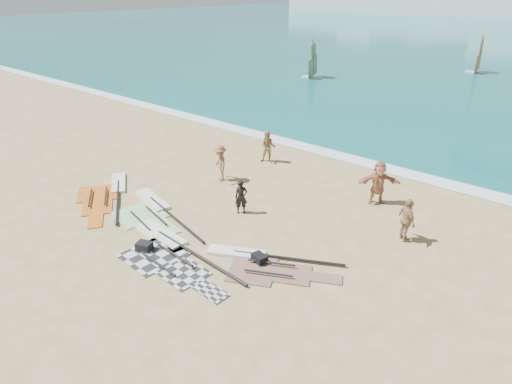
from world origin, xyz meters
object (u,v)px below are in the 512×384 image
Objects in this scene: beachgoer_mid at (220,163)px; gear_bag_far at (259,259)px; beachgoer_back at (407,220)px; beachgoer_right at (378,183)px; rig_orange at (260,263)px; rig_green at (153,213)px; rig_red at (108,193)px; beachgoer_left at (268,147)px; gear_bag_near at (144,247)px; person_wetsuit at (241,197)px; rig_grey at (169,251)px.

gear_bag_far is at bearing -2.47° from beachgoer_mid.
beachgoer_mid is at bearing 41.67° from beachgoer_back.
gear_bag_far is 7.46m from beachgoer_mid.
rig_orange is at bearing -136.55° from beachgoer_right.
rig_red is at bearing -163.97° from rig_green.
beachgoer_left is (0.06, 7.90, 0.84)m from rig_green.
gear_bag_near is (-3.83, -2.10, 0.13)m from rig_orange.
gear_bag_near is at bearing -146.80° from person_wetsuit.
beachgoer_left is at bearing 117.79° from beachgoer_mid.
rig_green is 5.83m from gear_bag_far.
rig_red is 5.53m from beachgoer_mid.
gear_bag_far is (-0.08, 0.05, 0.11)m from rig_orange.
person_wetsuit is (6.04, 2.69, 0.70)m from rig_red.
person_wetsuit is at bearing 54.38° from rig_green.
gear_bag_near is at bearing -150.10° from gear_bag_far.
beachgoer_back is (3.27, 4.79, 0.84)m from rig_orange.
gear_bag_near is 0.32× the size of beachgoer_left.
beachgoer_right is at bearing 68.31° from rig_grey.
rig_grey is 3.40× the size of beachgoer_left.
beachgoer_right is (4.85, 9.17, 0.82)m from gear_bag_near.
rig_grey is at bearing -29.65° from beachgoer_mid.
rig_green is 3.18m from rig_red.
beachgoer_left reaches higher than person_wetsuit.
beachgoer_right is (10.10, 7.33, 0.95)m from rig_red.
beachgoer_mid is at bearing 92.50° from rig_red.
gear_bag_near is at bearing -178.63° from rig_orange.
rig_red reaches higher than rig_orange.
beachgoer_right reaches higher than beachgoer_back.
gear_bag_far is 9.68m from beachgoer_left.
rig_grey is 0.94m from gear_bag_near.
beachgoer_left is 0.89× the size of beachgoer_right.
beachgoer_right is (7.17, 2.73, 0.07)m from beachgoer_mid.
rig_red is (-9.08, -0.27, 0.00)m from rig_orange.
gear_bag_far is (3.75, 2.15, -0.02)m from gear_bag_near.
person_wetsuit reaches higher than rig_orange.
beachgoer_back is (9.41, 0.45, -0.05)m from beachgoer_mid.
rig_green is 2.89m from gear_bag_near.
beachgoer_left is at bearing 70.74° from person_wetsuit.
gear_bag_near is 1.04× the size of gear_bag_far.
person_wetsuit is at bearing 80.04° from gear_bag_near.
beachgoer_right is (6.86, -0.73, 0.11)m from beachgoer_left.
rig_grey reaches higher than rig_red.
person_wetsuit is (-2.95, 2.37, 0.59)m from gear_bag_far.
beachgoer_right reaches higher than beachgoer_left.
person_wetsuit is at bearing -90.14° from beachgoer_left.
rig_green is at bearing -172.33° from beachgoer_right.
rig_green is 10.01m from beachgoer_right.
person_wetsuit reaches higher than rig_green.
gear_bag_near is at bearing -37.46° from beachgoer_mid.
rig_orange is (5.90, 0.10, -0.00)m from rig_green.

